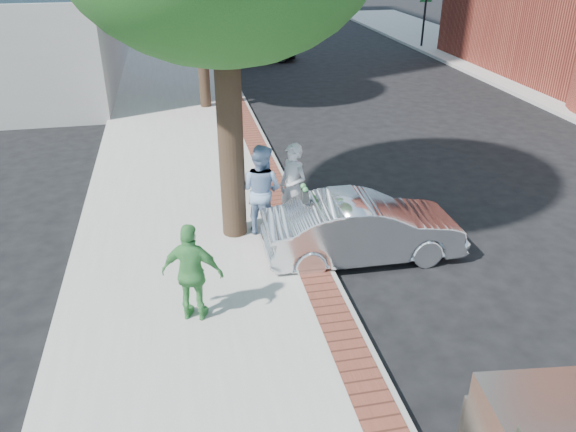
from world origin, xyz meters
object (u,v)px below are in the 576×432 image
object	(u,v)px
sedan_silver	(363,228)
bg_car	(250,44)
parking_meter	(304,205)
person_officer	(261,190)
person_gray	(293,188)
person_green	(192,273)

from	to	relation	value
sedan_silver	bg_car	bearing A→B (deg)	-0.72
parking_meter	bg_car	size ratio (longest dim) A/B	0.30
person_officer	bg_car	size ratio (longest dim) A/B	0.40
person_officer	sedan_silver	distance (m)	2.30
sedan_silver	person_gray	bearing A→B (deg)	44.34
parking_meter	person_officer	bearing A→B (deg)	124.12
sedan_silver	bg_car	xyz separation A→B (m)	(0.56, 20.15, 0.17)
parking_meter	bg_car	world-z (taller)	bg_car
parking_meter	sedan_silver	world-z (taller)	parking_meter
parking_meter	sedan_silver	distance (m)	1.32
person_green	bg_car	xyz separation A→B (m)	(4.02, 21.72, -0.19)
person_green	bg_car	size ratio (longest dim) A/B	0.36
person_green	parking_meter	bearing A→B (deg)	-122.95
person_gray	person_green	bearing A→B (deg)	-71.42
person_officer	person_green	bearing A→B (deg)	99.49
sedan_silver	person_officer	bearing A→B (deg)	57.48
person_green	bg_car	bearing A→B (deg)	-81.37
parking_meter	person_green	bearing A→B (deg)	-142.07
person_officer	person_gray	bearing A→B (deg)	-139.90
person_gray	sedan_silver	world-z (taller)	person_gray
person_gray	bg_car	size ratio (longest dim) A/B	0.39
parking_meter	person_officer	distance (m)	1.24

